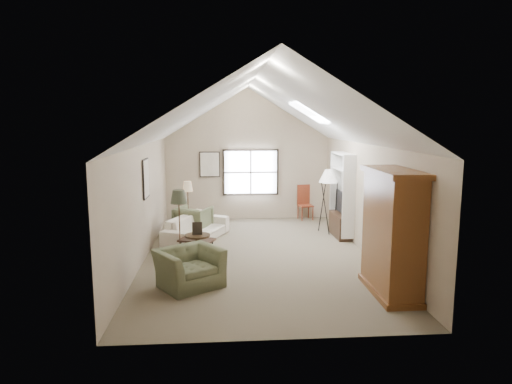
{
  "coord_description": "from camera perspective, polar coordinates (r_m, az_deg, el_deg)",
  "views": [
    {
      "loc": [
        -0.77,
        -9.93,
        3.04
      ],
      "look_at": [
        0.0,
        0.4,
        1.4
      ],
      "focal_mm": 32.0,
      "sensor_mm": 36.0,
      "label": 1
    }
  ],
  "objects": [
    {
      "name": "armoire",
      "position": [
        8.32,
        16.7,
        -4.88
      ],
      "size": [
        0.6,
        1.5,
        2.2
      ],
      "primitive_type": "cube",
      "color": "brown",
      "rests_on": "ground"
    },
    {
      "name": "media_console",
      "position": [
        12.25,
        10.49,
        -4.08
      ],
      "size": [
        0.34,
        1.18,
        0.6
      ],
      "primitive_type": "cube",
      "color": "#382316",
      "rests_on": "ground"
    },
    {
      "name": "side_table",
      "position": [
        10.17,
        -7.31,
        -6.83
      ],
      "size": [
        0.73,
        0.73,
        0.56
      ],
      "primitive_type": "cylinder",
      "rotation": [
        0.0,
        0.0,
        -0.41
      ],
      "color": "#342315",
      "rests_on": "ground"
    },
    {
      "name": "wall_art",
      "position": [
        12.0,
        -9.55,
        2.59
      ],
      "size": [
        1.97,
        3.71,
        0.88
      ],
      "color": "black",
      "rests_on": "room_shell"
    },
    {
      "name": "armchair_far",
      "position": [
        12.24,
        -7.84,
        -3.6
      ],
      "size": [
        1.09,
        1.11,
        0.78
      ],
      "primitive_type": "imported",
      "rotation": [
        0.0,
        0.0,
        2.75
      ],
      "color": "#666C4C",
      "rests_on": "ground"
    },
    {
      "name": "armchair_near",
      "position": [
        8.58,
        -8.35,
        -9.36
      ],
      "size": [
        1.43,
        1.4,
        0.71
      ],
      "primitive_type": "imported",
      "rotation": [
        0.0,
        0.0,
        0.59
      ],
      "color": "#5C6647",
      "rests_on": "ground"
    },
    {
      "name": "skylight",
      "position": [
        11.03,
        6.66,
        9.87
      ],
      "size": [
        0.8,
        1.2,
        0.52
      ],
      "primitive_type": null,
      "color": "white",
      "rests_on": "room_shell"
    },
    {
      "name": "tripod_lamp",
      "position": [
        12.46,
        8.98,
        -1.09
      ],
      "size": [
        0.53,
        0.53,
        1.76
      ],
      "primitive_type": null,
      "rotation": [
        0.0,
        0.0,
        0.03
      ],
      "color": "silver",
      "rests_on": "ground"
    },
    {
      "name": "window",
      "position": [
        14.01,
        -0.67,
        2.48
      ],
      "size": [
        1.72,
        0.08,
        1.42
      ],
      "primitive_type": "cube",
      "color": "black",
      "rests_on": "room_shell"
    },
    {
      "name": "tv_alcove",
      "position": [
        12.09,
        10.7,
        -0.15
      ],
      "size": [
        0.32,
        1.3,
        2.1
      ],
      "primitive_type": "cube",
      "color": "white",
      "rests_on": "ground"
    },
    {
      "name": "sofa",
      "position": [
        11.71,
        -7.4,
        -4.48
      ],
      "size": [
        1.68,
        2.39,
        0.65
      ],
      "primitive_type": "imported",
      "rotation": [
        0.0,
        0.0,
        1.16
      ],
      "color": "silver",
      "rests_on": "ground"
    },
    {
      "name": "tv_panel",
      "position": [
        12.12,
        10.58,
        -1.23
      ],
      "size": [
        0.05,
        0.9,
        0.55
      ],
      "primitive_type": "cube",
      "color": "black",
      "rests_on": "media_console"
    },
    {
      "name": "bowl",
      "position": [
        10.36,
        -7.42,
        -5.74
      ],
      "size": [
        0.24,
        0.24,
        0.05
      ],
      "primitive_type": "imported",
      "rotation": [
        0.0,
        0.0,
        -0.35
      ],
      "color": "#3B1F18",
      "rests_on": "coffee_table"
    },
    {
      "name": "tan_lamp",
      "position": [
        12.83,
        -8.48,
        -1.63
      ],
      "size": [
        0.37,
        0.37,
        1.39
      ],
      "primitive_type": null,
      "rotation": [
        0.0,
        0.0,
        -0.41
      ],
      "color": "tan",
      "rests_on": "ground"
    },
    {
      "name": "room_shell",
      "position": [
        9.96,
        0.17,
        9.96
      ],
      "size": [
        5.01,
        8.01,
        4.0
      ],
      "color": "#736652",
      "rests_on": "ground"
    },
    {
      "name": "side_chair",
      "position": [
        14.09,
        6.21,
        -1.31
      ],
      "size": [
        0.49,
        0.49,
        1.06
      ],
      "primitive_type": "cube",
      "rotation": [
        0.0,
        0.0,
        0.2
      ],
      "color": "brown",
      "rests_on": "ground"
    },
    {
      "name": "dark_lamp",
      "position": [
        10.27,
        -9.54,
        -3.86
      ],
      "size": [
        0.49,
        0.49,
        1.55
      ],
      "primitive_type": null,
      "rotation": [
        0.0,
        0.0,
        -0.41
      ],
      "color": "#2A2E20",
      "rests_on": "ground"
    },
    {
      "name": "coffee_table",
      "position": [
        10.41,
        -7.39,
        -6.91
      ],
      "size": [
        0.88,
        0.67,
        0.4
      ],
      "primitive_type": "cube",
      "rotation": [
        0.0,
        0.0,
        -0.35
      ],
      "color": "#392317",
      "rests_on": "ground"
    }
  ]
}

